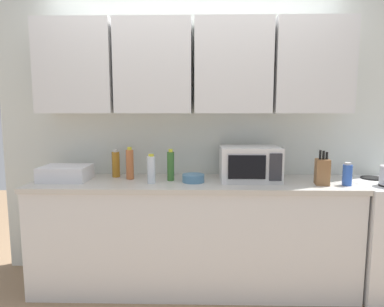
% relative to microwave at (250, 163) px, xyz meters
% --- Properties ---
extents(wall_back_with_cabinets, '(3.48, 0.38, 2.60)m').
position_rel_microwave_xyz_m(wall_back_with_cabinets, '(-0.47, 0.19, 0.54)').
color(wall_back_with_cabinets, silver).
rests_on(wall_back_with_cabinets, ground_plane).
extents(counter_run, '(2.61, 0.63, 0.90)m').
position_rel_microwave_xyz_m(counter_run, '(-0.47, -0.04, -0.59)').
color(counter_run, silver).
rests_on(counter_run, ground_plane).
extents(microwave, '(0.48, 0.37, 0.28)m').
position_rel_microwave_xyz_m(microwave, '(0.00, 0.00, 0.00)').
color(microwave, silver).
rests_on(microwave, counter_run).
extents(dish_rack, '(0.38, 0.30, 0.12)m').
position_rel_microwave_xyz_m(dish_rack, '(-1.52, -0.04, -0.08)').
color(dish_rack, silver).
rests_on(dish_rack, counter_run).
extents(knife_block, '(0.12, 0.14, 0.27)m').
position_rel_microwave_xyz_m(knife_block, '(0.54, -0.15, -0.04)').
color(knife_block, brown).
rests_on(knife_block, counter_run).
extents(bottle_clear_tall, '(0.06, 0.06, 0.23)m').
position_rel_microwave_xyz_m(bottle_clear_tall, '(-0.79, -0.14, -0.03)').
color(bottle_clear_tall, silver).
rests_on(bottle_clear_tall, counter_run).
extents(bottle_green_oil, '(0.06, 0.06, 0.26)m').
position_rel_microwave_xyz_m(bottle_green_oil, '(-0.65, -0.03, -0.02)').
color(bottle_green_oil, '#386B2D').
rests_on(bottle_green_oil, counter_run).
extents(bottle_spice_jar, '(0.06, 0.06, 0.27)m').
position_rel_microwave_xyz_m(bottle_spice_jar, '(-1.00, 0.02, -0.01)').
color(bottle_spice_jar, '#BC6638').
rests_on(bottle_spice_jar, counter_run).
extents(bottle_blue_cleaner, '(0.07, 0.07, 0.18)m').
position_rel_microwave_xyz_m(bottle_blue_cleaner, '(0.72, -0.18, -0.06)').
color(bottle_blue_cleaner, '#2D56B7').
rests_on(bottle_blue_cleaner, counter_run).
extents(bottle_amber_vinegar, '(0.07, 0.07, 0.24)m').
position_rel_microwave_xyz_m(bottle_amber_vinegar, '(-1.14, 0.11, -0.03)').
color(bottle_amber_vinegar, '#AD701E').
rests_on(bottle_amber_vinegar, counter_run).
extents(bowl_ceramic_small, '(0.18, 0.18, 0.06)m').
position_rel_microwave_xyz_m(bowl_ceramic_small, '(-0.46, -0.08, -0.11)').
color(bowl_ceramic_small, teal).
rests_on(bowl_ceramic_small, counter_run).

